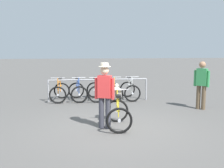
# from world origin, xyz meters

# --- Properties ---
(ground_plane) EXTENTS (80.00, 80.00, 0.00)m
(ground_plane) POSITION_xyz_m (0.00, 0.00, 0.00)
(ground_plane) COLOR #514F4C
(bike_rack_rail) EXTENTS (3.91, 0.15, 0.88)m
(bike_rack_rail) POSITION_xyz_m (-0.27, 3.58, 0.68)
(bike_rack_rail) COLOR #99999E
(bike_rack_rail) RESTS_ON ground
(racked_bike_orange) EXTENTS (0.74, 1.16, 0.98)m
(racked_bike_orange) POSITION_xyz_m (-1.77, 3.72, 0.37)
(racked_bike_orange) COLOR black
(racked_bike_orange) RESTS_ON ground
(racked_bike_blue) EXTENTS (0.81, 1.19, 0.97)m
(racked_bike_blue) POSITION_xyz_m (-1.07, 3.74, 0.37)
(racked_bike_blue) COLOR black
(racked_bike_blue) RESTS_ON ground
(racked_bike_lime) EXTENTS (0.70, 1.13, 0.97)m
(racked_bike_lime) POSITION_xyz_m (-0.37, 3.75, 0.37)
(racked_bike_lime) COLOR black
(racked_bike_lime) RESTS_ON ground
(racked_bike_yellow) EXTENTS (0.72, 1.14, 0.97)m
(racked_bike_yellow) POSITION_xyz_m (0.32, 3.77, 0.37)
(racked_bike_yellow) COLOR black
(racked_bike_yellow) RESTS_ON ground
(racked_bike_white) EXTENTS (0.69, 1.12, 0.97)m
(racked_bike_white) POSITION_xyz_m (1.02, 3.79, 0.37)
(racked_bike_white) COLOR black
(racked_bike_white) RESTS_ON ground
(featured_bicycle) EXTENTS (0.72, 1.23, 1.09)m
(featured_bicycle) POSITION_xyz_m (0.08, 0.17, 0.49)
(featured_bicycle) COLOR black
(featured_bicycle) RESTS_ON ground
(person_with_featured_bike) EXTENTS (0.50, 0.32, 1.72)m
(person_with_featured_bike) POSITION_xyz_m (-0.28, 0.02, 0.95)
(person_with_featured_bike) COLOR #383842
(person_with_featured_bike) RESTS_ON ground
(pedestrian_with_backpack) EXTENTS (0.47, 0.46, 1.64)m
(pedestrian_with_backpack) POSITION_xyz_m (3.17, 1.85, 0.94)
(pedestrian_with_backpack) COLOR brown
(pedestrian_with_backpack) RESTS_ON ground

